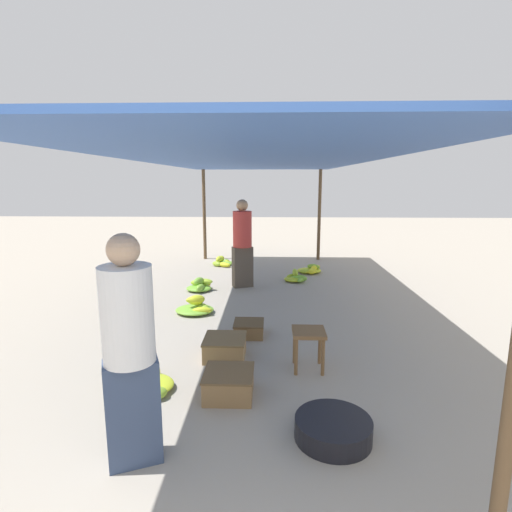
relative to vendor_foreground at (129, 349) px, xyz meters
The scene contains 16 objects.
canopy_post_back_left 7.44m from the vendor_foreground, 95.49° to the left, with size 0.08×0.08×2.22m, color brown.
canopy_post_back_right 7.71m from the vendor_foreground, 73.88° to the left, with size 0.08×0.08×2.22m, color brown.
canopy_tarp 3.73m from the vendor_foreground, 78.07° to the left, with size 3.25×8.45×0.04m, color #33569E.
vendor_foreground is the anchor object (origin of this frame).
stool 2.04m from the vendor_foreground, 47.15° to the left, with size 0.34×0.34×0.43m.
basin_black 1.65m from the vendor_foreground, 11.73° to the left, with size 0.59×0.59×0.16m.
banana_pile_left_0 1.28m from the vendor_foreground, 103.78° to the left, with size 0.52×0.62×0.20m.
banana_pile_left_1 6.67m from the vendor_foreground, 91.63° to the left, with size 0.51×0.56×0.22m.
banana_pile_left_2 3.29m from the vendor_foreground, 92.90° to the left, with size 0.57×0.50×0.28m.
banana_pile_left_3 4.52m from the vendor_foreground, 93.99° to the left, with size 0.48×0.54×0.26m.
banana_pile_right_0 5.40m from the vendor_foreground, 74.31° to the left, with size 0.47×0.44×0.25m.
banana_pile_right_1 6.22m from the vendor_foreground, 73.05° to the left, with size 0.53×0.54×0.19m.
crate_near 1.29m from the vendor_foreground, 57.50° to the left, with size 0.46×0.46×0.24m.
crate_mid 2.56m from the vendor_foreground, 74.01° to the left, with size 0.38×0.38×0.18m.
crate_far 1.91m from the vendor_foreground, 75.55° to the left, with size 0.47×0.47×0.23m.
shopper_walking_mid 4.77m from the vendor_foreground, 84.88° to the left, with size 0.45×0.45×1.62m.
Camera 1 is at (0.23, -1.54, 1.96)m, focal length 28.00 mm.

